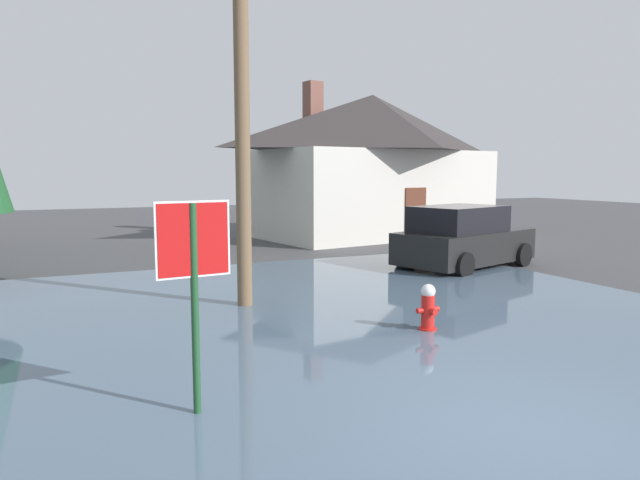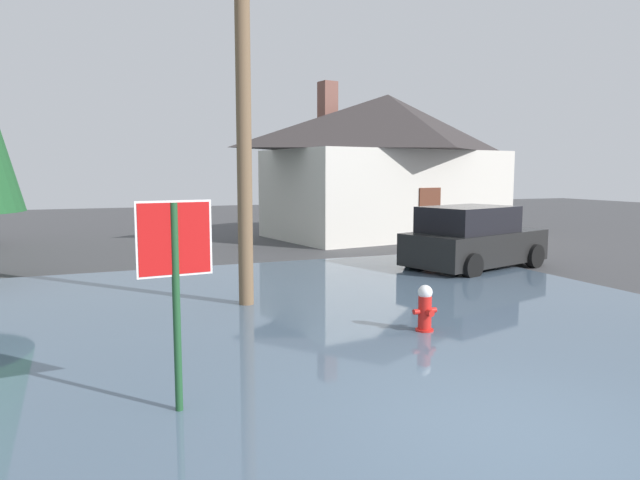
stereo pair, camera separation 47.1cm
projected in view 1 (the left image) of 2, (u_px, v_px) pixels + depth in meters
The scene contains 7 objects.
ground_plane at pixel (524, 443), 5.72m from camera, with size 80.00×80.00×0.10m, color #424244.
flood_puddle at pixel (343, 316), 10.42m from camera, with size 12.84×12.49×0.07m, color #4C6075.
stop_sign_near at pixel (194, 264), 5.97m from camera, with size 0.78×0.11×2.30m.
fire_hydrant at pixel (428, 309), 9.35m from camera, with size 0.41×0.35×0.81m.
utility_pole at pixel (242, 94), 10.66m from camera, with size 1.60×0.28×7.66m.
house at pixel (372, 163), 23.59m from camera, with size 10.45×7.00×6.07m.
parked_car at pixel (463, 238), 15.73m from camera, with size 4.41×2.99×1.68m.
Camera 1 is at (-4.09, -4.12, 2.59)m, focal length 32.83 mm.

